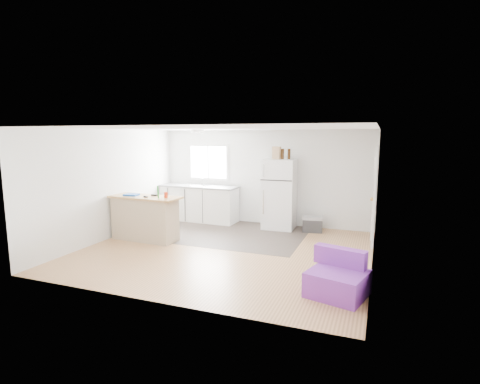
% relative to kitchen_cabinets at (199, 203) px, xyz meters
% --- Properties ---
extents(room, '(5.51, 5.01, 2.41)m').
position_rel_kitchen_cabinets_xyz_m(room, '(1.69, -2.17, 0.72)').
color(room, '#95653E').
rests_on(room, ground).
extents(vinyl_zone, '(4.05, 2.50, 0.00)m').
position_rel_kitchen_cabinets_xyz_m(vinyl_zone, '(0.96, -0.92, -0.48)').
color(vinyl_zone, '#362F29').
rests_on(vinyl_zone, floor).
extents(window, '(1.18, 0.06, 0.98)m').
position_rel_kitchen_cabinets_xyz_m(window, '(0.14, 0.32, 1.07)').
color(window, white).
rests_on(window, back_wall).
extents(interior_door, '(0.11, 0.92, 2.10)m').
position_rel_kitchen_cabinets_xyz_m(interior_door, '(4.41, -0.62, 0.53)').
color(interior_door, white).
rests_on(interior_door, right_wall).
extents(ceiling_fixture, '(0.30, 0.30, 0.07)m').
position_rel_kitchen_cabinets_xyz_m(ceiling_fixture, '(0.49, -0.97, 1.88)').
color(ceiling_fixture, white).
rests_on(ceiling_fixture, ceiling).
extents(kitchen_cabinets, '(2.14, 0.72, 1.23)m').
position_rel_kitchen_cabinets_xyz_m(kitchen_cabinets, '(0.00, 0.00, 0.00)').
color(kitchen_cabinets, white).
rests_on(kitchen_cabinets, floor).
extents(peninsula, '(1.60, 0.68, 0.97)m').
position_rel_kitchen_cabinets_xyz_m(peninsula, '(-0.25, -2.09, 0.01)').
color(peninsula, tan).
rests_on(peninsula, floor).
extents(refrigerator, '(0.77, 0.74, 1.70)m').
position_rel_kitchen_cabinets_xyz_m(refrigerator, '(2.21, -0.04, 0.37)').
color(refrigerator, white).
rests_on(refrigerator, floor).
extents(cooler, '(0.52, 0.39, 0.37)m').
position_rel_kitchen_cabinets_xyz_m(cooler, '(3.05, -0.11, -0.30)').
color(cooler, '#2D2D2F').
rests_on(cooler, floor).
extents(purple_seat, '(0.93, 0.90, 0.63)m').
position_rel_kitchen_cabinets_xyz_m(purple_seat, '(4.01, -3.52, -0.25)').
color(purple_seat, purple).
rests_on(purple_seat, floor).
extents(cleaner_jug, '(0.15, 0.12, 0.30)m').
position_rel_kitchen_cabinets_xyz_m(cleaner_jug, '(0.16, -2.30, -0.35)').
color(cleaner_jug, white).
rests_on(cleaner_jug, floor).
extents(mop, '(0.27, 0.34, 1.25)m').
position_rel_kitchen_cabinets_xyz_m(mop, '(0.07, -2.22, -0.25)').
color(mop, green).
rests_on(mop, floor).
extents(red_cup, '(0.08, 0.08, 0.12)m').
position_rel_kitchen_cabinets_xyz_m(red_cup, '(0.29, -2.09, 0.55)').
color(red_cup, red).
rests_on(red_cup, peninsula).
extents(blue_tray, '(0.32, 0.25, 0.04)m').
position_rel_kitchen_cabinets_xyz_m(blue_tray, '(-0.56, -2.12, 0.50)').
color(blue_tray, blue).
rests_on(blue_tray, peninsula).
extents(tool_a, '(0.14, 0.06, 0.03)m').
position_rel_kitchen_cabinets_xyz_m(tool_a, '(-0.08, -1.97, 0.50)').
color(tool_a, black).
rests_on(tool_a, peninsula).
extents(tool_b, '(0.11, 0.07, 0.03)m').
position_rel_kitchen_cabinets_xyz_m(tool_b, '(-0.13, -2.21, 0.50)').
color(tool_b, black).
rests_on(tool_b, peninsula).
extents(cardboard_box, '(0.22, 0.14, 0.30)m').
position_rel_kitchen_cabinets_xyz_m(cardboard_box, '(2.15, -0.11, 1.37)').
color(cardboard_box, tan).
rests_on(cardboard_box, refrigerator).
extents(bottle_left, '(0.07, 0.07, 0.25)m').
position_rel_kitchen_cabinets_xyz_m(bottle_left, '(2.29, -0.09, 1.34)').
color(bottle_left, '#351D09').
rests_on(bottle_left, refrigerator).
extents(bottle_right, '(0.08, 0.08, 0.25)m').
position_rel_kitchen_cabinets_xyz_m(bottle_right, '(2.43, -0.05, 1.34)').
color(bottle_right, '#351D09').
rests_on(bottle_right, refrigerator).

